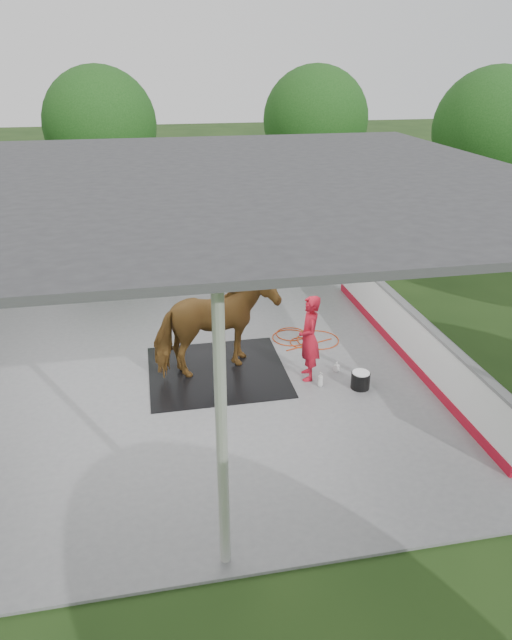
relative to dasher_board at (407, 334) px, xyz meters
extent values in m
plane|color=#1E3814|center=(-4.60, 0.00, -0.59)|extent=(100.00, 100.00, 0.00)
cube|color=slate|center=(-4.60, 0.00, -0.57)|extent=(12.00, 10.00, 0.05)
cylinder|color=beige|center=(-4.60, -4.70, 1.38)|extent=(0.14, 0.14, 3.85)
cylinder|color=beige|center=(-4.60, 4.70, 1.38)|extent=(0.14, 0.14, 3.85)
cylinder|color=beige|center=(1.10, 4.70, 1.38)|extent=(0.14, 0.14, 3.85)
cube|color=brown|center=(-4.60, -4.50, 3.26)|extent=(12.00, 0.10, 0.18)
cube|color=brown|center=(-4.60, -3.00, 3.26)|extent=(12.00, 0.10, 0.18)
cube|color=brown|center=(-4.60, -1.50, 3.26)|extent=(12.00, 0.10, 0.18)
cube|color=brown|center=(-4.60, 0.00, 3.26)|extent=(12.00, 0.10, 0.18)
cube|color=brown|center=(-4.60, 1.50, 3.26)|extent=(12.00, 0.10, 0.18)
cube|color=brown|center=(-4.60, 3.00, 3.26)|extent=(12.00, 0.10, 0.18)
cube|color=brown|center=(-4.60, 4.50, 3.26)|extent=(12.00, 0.10, 0.18)
cube|color=brown|center=(1.10, 0.00, 3.26)|extent=(0.12, 10.00, 0.18)
cube|color=#38383A|center=(-4.60, 0.00, 3.46)|extent=(12.60, 10.60, 0.10)
cube|color=#A90E22|center=(0.00, 0.00, -0.44)|extent=(0.14, 8.00, 0.20)
cube|color=white|center=(0.00, 0.00, 0.06)|extent=(0.12, 8.00, 1.00)
cube|color=slate|center=(0.00, 0.00, 0.58)|extent=(0.16, 8.00, 0.06)
cylinder|color=#382314|center=(-6.60, 12.00, 0.51)|extent=(0.36, 0.36, 2.20)
sphere|color=#194714|center=(-6.60, 12.00, 3.21)|extent=(4.00, 4.00, 4.00)
cylinder|color=#382314|center=(1.40, 12.00, 0.51)|extent=(0.36, 0.36, 2.20)
sphere|color=#194714|center=(1.40, 12.00, 3.21)|extent=(4.00, 4.00, 4.00)
cylinder|color=#382314|center=(6.40, 8.00, 0.51)|extent=(0.36, 0.36, 2.20)
sphere|color=#194714|center=(6.40, 8.00, 3.21)|extent=(4.00, 4.00, 4.00)
cube|color=black|center=(-4.06, 0.13, -0.53)|extent=(2.78, 2.61, 0.02)
imported|color=brown|center=(-4.06, 0.13, 0.51)|extent=(2.66, 1.80, 2.06)
imported|color=red|center=(-2.29, -0.43, 0.34)|extent=(0.49, 0.69, 1.76)
cylinder|color=black|center=(-1.39, -1.03, -0.38)|extent=(0.37, 0.37, 0.33)
cylinder|color=white|center=(-1.39, -1.03, -0.22)|extent=(0.34, 0.34, 0.03)
imported|color=silver|center=(-2.14, -0.82, -0.39)|extent=(0.15, 0.15, 0.30)
imported|color=#338CD8|center=(-1.64, -0.32, -0.44)|extent=(0.14, 0.14, 0.21)
torus|color=#B1360C|center=(-1.60, 1.12, -0.53)|extent=(0.97, 0.97, 0.02)
torus|color=#B1360C|center=(-2.14, 1.53, -0.53)|extent=(0.71, 0.71, 0.02)
torus|color=#B1360C|center=(-2.01, 1.06, -0.53)|extent=(0.53, 0.53, 0.02)
torus|color=#B1360C|center=(-2.19, 1.35, -0.53)|extent=(0.86, 0.86, 0.02)
cylinder|color=#B1360C|center=(-1.87, 0.92, -0.53)|extent=(1.17, 0.40, 0.02)
camera|label=1|loc=(-5.25, -10.08, 5.35)|focal=32.00mm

